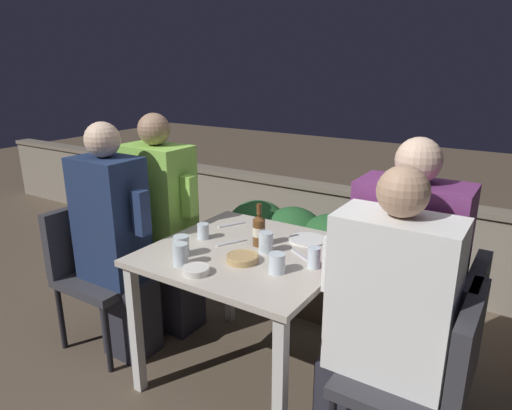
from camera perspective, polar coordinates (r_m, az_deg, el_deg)
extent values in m
plane|color=brown|center=(2.69, -0.84, -20.40)|extent=(16.00, 16.00, 0.00)
cube|color=gray|center=(3.73, 12.15, -3.67)|extent=(9.00, 0.14, 0.66)
cube|color=#706656|center=(3.62, 12.50, 1.54)|extent=(9.00, 0.18, 0.04)
cube|color=#BCB2A3|center=(2.31, -0.92, -5.99)|extent=(0.94, 0.91, 0.03)
cube|color=silver|center=(2.46, -14.80, -14.81)|extent=(0.05, 0.05, 0.71)
cube|color=silver|center=(2.02, 3.02, -22.22)|extent=(0.05, 0.05, 0.71)
cube|color=silver|center=(2.99, -3.34, -8.21)|extent=(0.05, 0.05, 0.71)
cube|color=silver|center=(2.64, 11.99, -12.32)|extent=(0.05, 0.05, 0.71)
cube|color=brown|center=(3.31, 4.43, -9.71)|extent=(1.04, 0.36, 0.28)
ellipsoid|color=#235628|center=(3.31, 0.18, -3.26)|extent=(0.47, 0.47, 0.45)
ellipsoid|color=#235628|center=(3.17, 4.57, -4.24)|extent=(0.47, 0.47, 0.45)
ellipsoid|color=#235628|center=(3.06, 9.33, -5.26)|extent=(0.47, 0.47, 0.45)
cube|color=#333338|center=(2.86, -17.96, -8.64)|extent=(0.47, 0.47, 0.05)
cube|color=#333338|center=(2.93, -21.00, -3.64)|extent=(0.06, 0.47, 0.39)
cylinder|color=black|center=(3.01, -23.17, -12.81)|extent=(0.03, 0.03, 0.41)
cylinder|color=black|center=(2.71, -18.04, -15.66)|extent=(0.03, 0.03, 0.41)
cylinder|color=black|center=(3.22, -17.14, -10.10)|extent=(0.03, 0.03, 0.41)
cylinder|color=black|center=(2.94, -11.80, -12.36)|extent=(0.03, 0.03, 0.41)
cube|color=#282833|center=(2.83, -15.30, -13.30)|extent=(0.26, 0.23, 0.46)
cube|color=navy|center=(2.67, -17.74, -1.74)|extent=(0.37, 0.26, 0.70)
cube|color=navy|center=(2.46, -14.16, -0.95)|extent=(0.07, 0.07, 0.24)
sphere|color=beige|center=(2.56, -18.66, 7.75)|extent=(0.19, 0.19, 0.19)
cube|color=#333338|center=(3.05, -12.55, -6.51)|extent=(0.47, 0.47, 0.05)
cube|color=#333338|center=(3.11, -15.56, -1.89)|extent=(0.06, 0.47, 0.39)
cylinder|color=black|center=(3.16, -17.61, -10.62)|extent=(0.03, 0.03, 0.41)
cylinder|color=black|center=(2.89, -12.21, -12.98)|extent=(0.03, 0.03, 0.41)
cylinder|color=black|center=(3.40, -12.32, -8.11)|extent=(0.03, 0.03, 0.41)
cylinder|color=black|center=(3.15, -6.93, -9.98)|extent=(0.03, 0.03, 0.41)
cube|color=#282833|center=(3.03, -9.97, -10.82)|extent=(0.29, 0.23, 0.46)
cube|color=#8CCC4C|center=(2.87, -12.06, 0.21)|extent=(0.42, 0.26, 0.72)
cube|color=#8CCC4C|center=(2.68, -8.34, 1.12)|extent=(0.07, 0.07, 0.24)
sphere|color=#99755B|center=(2.77, -12.65, 9.23)|extent=(0.19, 0.19, 0.19)
cube|color=#333338|center=(2.03, 17.80, -20.14)|extent=(0.47, 0.47, 0.05)
cube|color=#333338|center=(1.89, 24.82, -16.16)|extent=(0.06, 0.47, 0.39)
cylinder|color=black|center=(2.37, 13.61, -20.62)|extent=(0.03, 0.03, 0.41)
cube|color=#282833|center=(2.19, 12.63, -23.30)|extent=(0.32, 0.23, 0.46)
cube|color=white|center=(1.86, 16.70, -10.97)|extent=(0.46, 0.26, 0.65)
cube|color=white|center=(1.90, 9.62, -7.24)|extent=(0.07, 0.07, 0.24)
sphere|color=tan|center=(1.71, 17.92, 1.61)|extent=(0.19, 0.19, 0.19)
cube|color=#333338|center=(2.28, 19.25, -15.77)|extent=(0.47, 0.47, 0.05)
cube|color=#333338|center=(2.15, 25.37, -11.95)|extent=(0.06, 0.47, 0.39)
cylinder|color=black|center=(2.30, 11.96, -21.94)|extent=(0.03, 0.03, 0.41)
cylinder|color=black|center=(2.61, 15.36, -16.79)|extent=(0.03, 0.03, 0.41)
cylinder|color=black|center=(2.56, 24.59, -18.73)|extent=(0.03, 0.03, 0.41)
cube|color=#282833|center=(2.43, 14.66, -18.94)|extent=(0.33, 0.23, 0.46)
cube|color=#6B2D66|center=(2.12, 18.43, -6.67)|extent=(0.46, 0.26, 0.71)
cube|color=#6B2D66|center=(2.15, 12.23, -3.32)|extent=(0.07, 0.07, 0.24)
sphere|color=beige|center=(1.99, 19.66, 5.31)|extent=(0.19, 0.19, 0.19)
cylinder|color=brown|center=(2.34, 0.37, -3.47)|extent=(0.06, 0.06, 0.14)
cylinder|color=beige|center=(2.34, 0.37, -3.31)|extent=(0.07, 0.07, 0.05)
cone|color=brown|center=(2.31, 0.37, -1.55)|extent=(0.06, 0.06, 0.03)
cylinder|color=brown|center=(2.30, 0.38, -0.54)|extent=(0.02, 0.02, 0.06)
cylinder|color=white|center=(2.44, 6.45, -4.30)|extent=(0.20, 0.20, 0.01)
cylinder|color=tan|center=(2.18, -1.72, -6.69)|extent=(0.15, 0.15, 0.03)
torus|color=tan|center=(2.17, -1.72, -6.41)|extent=(0.15, 0.15, 0.01)
cylinder|color=silver|center=(2.08, -7.50, -8.09)|extent=(0.12, 0.12, 0.03)
torus|color=silver|center=(2.07, -7.51, -7.81)|extent=(0.12, 0.12, 0.01)
cylinder|color=silver|center=(2.45, -6.62, -3.27)|extent=(0.06, 0.06, 0.08)
cylinder|color=silver|center=(2.12, 7.23, -6.54)|extent=(0.06, 0.06, 0.10)
cylinder|color=silver|center=(2.25, -9.31, -5.07)|extent=(0.08, 0.08, 0.10)
cylinder|color=silver|center=(2.26, 1.24, -4.69)|extent=(0.07, 0.07, 0.10)
cylinder|color=silver|center=(2.15, -9.44, -6.10)|extent=(0.07, 0.07, 0.11)
cylinder|color=silver|center=(2.06, 2.62, -7.27)|extent=(0.08, 0.08, 0.09)
cube|color=silver|center=(2.24, 5.69, -6.30)|extent=(0.16, 0.11, 0.01)
cube|color=silver|center=(2.39, -3.11, -4.72)|extent=(0.09, 0.16, 0.01)
cube|color=silver|center=(2.65, -3.05, -2.46)|extent=(0.10, 0.16, 0.01)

